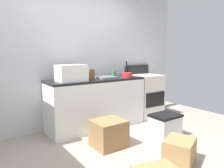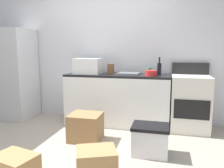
{
  "view_description": "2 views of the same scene",
  "coord_description": "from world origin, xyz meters",
  "px_view_note": "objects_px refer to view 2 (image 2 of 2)",
  "views": [
    {
      "loc": [
        -1.63,
        -2.06,
        1.34
      ],
      "look_at": [
        0.24,
        0.62,
        0.88
      ],
      "focal_mm": 33.85,
      "sensor_mm": 36.0,
      "label": 1
    },
    {
      "loc": [
        1.14,
        -2.57,
        1.31
      ],
      "look_at": [
        0.34,
        0.65,
        0.81
      ],
      "focal_mm": 35.62,
      "sensor_mm": 36.0,
      "label": 2
    }
  ],
  "objects_px": {
    "coffee_mug": "(149,71)",
    "knife_block": "(111,69)",
    "mixing_bowl": "(151,73)",
    "microwave": "(88,66)",
    "storage_bin": "(150,140)",
    "cardboard_box_medium": "(96,163)",
    "refrigerator": "(15,74)",
    "wine_bottle": "(159,68)",
    "cardboard_box_small": "(86,127)",
    "stove_oven": "(190,102)"
  },
  "relations": [
    {
      "from": "coffee_mug",
      "to": "knife_block",
      "type": "bearing_deg",
      "value": -161.06
    },
    {
      "from": "knife_block",
      "to": "mixing_bowl",
      "type": "bearing_deg",
      "value": -11.56
    },
    {
      "from": "microwave",
      "to": "storage_bin",
      "type": "distance_m",
      "value": 1.75
    },
    {
      "from": "knife_block",
      "to": "cardboard_box_medium",
      "type": "height_order",
      "value": "knife_block"
    },
    {
      "from": "refrigerator",
      "to": "mixing_bowl",
      "type": "distance_m",
      "value": 2.64
    },
    {
      "from": "coffee_mug",
      "to": "mixing_bowl",
      "type": "xyz_separation_m",
      "value": [
        0.06,
        -0.37,
        -0.0
      ]
    },
    {
      "from": "refrigerator",
      "to": "storage_bin",
      "type": "xyz_separation_m",
      "value": [
        2.71,
        -1.01,
        -0.66
      ]
    },
    {
      "from": "wine_bottle",
      "to": "refrigerator",
      "type": "bearing_deg",
      "value": -178.63
    },
    {
      "from": "coffee_mug",
      "to": "cardboard_box_small",
      "type": "height_order",
      "value": "coffee_mug"
    },
    {
      "from": "cardboard_box_medium",
      "to": "storage_bin",
      "type": "height_order",
      "value": "storage_bin"
    },
    {
      "from": "coffee_mug",
      "to": "knife_block",
      "type": "relative_size",
      "value": 0.56
    },
    {
      "from": "knife_block",
      "to": "mixing_bowl",
      "type": "relative_size",
      "value": 0.95
    },
    {
      "from": "stove_oven",
      "to": "coffee_mug",
      "type": "relative_size",
      "value": 11.0
    },
    {
      "from": "coffee_mug",
      "to": "knife_block",
      "type": "xyz_separation_m",
      "value": [
        -0.65,
        -0.22,
        0.04
      ]
    },
    {
      "from": "knife_block",
      "to": "storage_bin",
      "type": "bearing_deg",
      "value": -53.08
    },
    {
      "from": "stove_oven",
      "to": "cardboard_box_small",
      "type": "xyz_separation_m",
      "value": [
        -1.51,
        -0.83,
        -0.27
      ]
    },
    {
      "from": "knife_block",
      "to": "storage_bin",
      "type": "height_order",
      "value": "knife_block"
    },
    {
      "from": "refrigerator",
      "to": "cardboard_box_small",
      "type": "distance_m",
      "value": 2.03
    },
    {
      "from": "refrigerator",
      "to": "knife_block",
      "type": "relative_size",
      "value": 9.48
    },
    {
      "from": "microwave",
      "to": "cardboard_box_medium",
      "type": "bearing_deg",
      "value": -67.51
    },
    {
      "from": "knife_block",
      "to": "storage_bin",
      "type": "relative_size",
      "value": 0.39
    },
    {
      "from": "stove_oven",
      "to": "refrigerator",
      "type": "bearing_deg",
      "value": -179.03
    },
    {
      "from": "mixing_bowl",
      "to": "cardboard_box_small",
      "type": "distance_m",
      "value": 1.33
    },
    {
      "from": "coffee_mug",
      "to": "knife_block",
      "type": "distance_m",
      "value": 0.69
    },
    {
      "from": "microwave",
      "to": "cardboard_box_small",
      "type": "relative_size",
      "value": 1.02
    },
    {
      "from": "mixing_bowl",
      "to": "microwave",
      "type": "bearing_deg",
      "value": 175.86
    },
    {
      "from": "stove_oven",
      "to": "knife_block",
      "type": "bearing_deg",
      "value": -179.19
    },
    {
      "from": "refrigerator",
      "to": "wine_bottle",
      "type": "xyz_separation_m",
      "value": [
        2.76,
        0.07,
        0.16
      ]
    },
    {
      "from": "microwave",
      "to": "cardboard_box_medium",
      "type": "distance_m",
      "value": 1.99
    },
    {
      "from": "cardboard_box_small",
      "to": "coffee_mug",
      "type": "bearing_deg",
      "value": 51.75
    },
    {
      "from": "refrigerator",
      "to": "coffee_mug",
      "type": "distance_m",
      "value": 2.59
    },
    {
      "from": "wine_bottle",
      "to": "coffee_mug",
      "type": "relative_size",
      "value": 3.0
    },
    {
      "from": "wine_bottle",
      "to": "knife_block",
      "type": "xyz_separation_m",
      "value": [
        -0.83,
        -0.03,
        -0.02
      ]
    },
    {
      "from": "stove_oven",
      "to": "knife_block",
      "type": "xyz_separation_m",
      "value": [
        -1.34,
        -0.02,
        0.52
      ]
    },
    {
      "from": "microwave",
      "to": "coffee_mug",
      "type": "height_order",
      "value": "microwave"
    },
    {
      "from": "cardboard_box_small",
      "to": "storage_bin",
      "type": "distance_m",
      "value": 0.98
    },
    {
      "from": "cardboard_box_medium",
      "to": "stove_oven",
      "type": "bearing_deg",
      "value": 58.53
    },
    {
      "from": "stove_oven",
      "to": "storage_bin",
      "type": "xyz_separation_m",
      "value": [
        -0.56,
        -1.06,
        -0.27
      ]
    },
    {
      "from": "mixing_bowl",
      "to": "storage_bin",
      "type": "distance_m",
      "value": 1.18
    },
    {
      "from": "wine_bottle",
      "to": "cardboard_box_medium",
      "type": "xyz_separation_m",
      "value": [
        -0.55,
        -1.74,
        -0.86
      ]
    },
    {
      "from": "cardboard_box_medium",
      "to": "knife_block",
      "type": "bearing_deg",
      "value": 99.46
    },
    {
      "from": "refrigerator",
      "to": "stove_oven",
      "type": "xyz_separation_m",
      "value": [
        3.27,
        0.06,
        -0.39
      ]
    },
    {
      "from": "cardboard_box_medium",
      "to": "cardboard_box_small",
      "type": "height_order",
      "value": "cardboard_box_small"
    },
    {
      "from": "wine_bottle",
      "to": "cardboard_box_small",
      "type": "xyz_separation_m",
      "value": [
        -1.0,
        -0.85,
        -0.81
      ]
    },
    {
      "from": "cardboard_box_medium",
      "to": "storage_bin",
      "type": "bearing_deg",
      "value": 53.07
    },
    {
      "from": "mixing_bowl",
      "to": "storage_bin",
      "type": "height_order",
      "value": "mixing_bowl"
    },
    {
      "from": "refrigerator",
      "to": "mixing_bowl",
      "type": "bearing_deg",
      "value": -2.35
    },
    {
      "from": "refrigerator",
      "to": "storage_bin",
      "type": "relative_size",
      "value": 3.71
    },
    {
      "from": "mixing_bowl",
      "to": "cardboard_box_small",
      "type": "bearing_deg",
      "value": -142.54
    },
    {
      "from": "knife_block",
      "to": "cardboard_box_small",
      "type": "relative_size",
      "value": 0.4
    }
  ]
}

